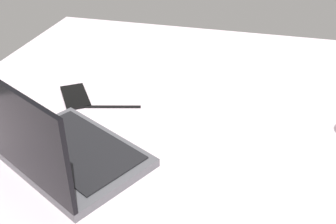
{
  "coord_description": "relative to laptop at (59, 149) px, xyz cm",
  "views": [
    {
      "loc": [
        2.51,
        87.46,
        74.96
      ],
      "look_at": [
        23.19,
        7.12,
        24.0
      ],
      "focal_mm": 42.63,
      "sensor_mm": 36.0,
      "label": 1
    }
  ],
  "objects": [
    {
      "name": "bed_mattress",
      "position": [
        -43.04,
        -25.58,
        -13.41
      ],
      "size": [
        180.0,
        140.0,
        18.0
      ],
      "primitive_type": "cube",
      "color": "silver",
      "rests_on": "ground"
    },
    {
      "name": "laptop",
      "position": [
        0.0,
        0.0,
        0.0
      ],
      "size": [
        39.94,
        35.84,
        23.0
      ],
      "rotation": [
        0.0,
        0.0,
        -0.49
      ],
      "color": "#4C4C51",
      "rests_on": "bed_mattress"
    },
    {
      "name": "cell_phone",
      "position": [
        10.69,
        -28.99,
        -4.01
      ],
      "size": [
        13.57,
        15.38,
        0.8
      ],
      "primitive_type": "cube",
      "rotation": [
        0.0,
        0.0,
        3.75
      ],
      "color": "black",
      "rests_on": "bed_mattress"
    },
    {
      "name": "charger_cable",
      "position": [
        -1.28,
        -26.1,
        -4.11
      ],
      "size": [
        16.63,
        4.76,
        0.6
      ],
      "primitive_type": "cube",
      "rotation": [
        0.0,
        0.0,
        0.25
      ],
      "color": "black",
      "rests_on": "bed_mattress"
    }
  ]
}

